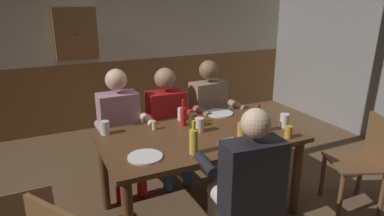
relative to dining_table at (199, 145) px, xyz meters
name	(u,v)px	position (x,y,z in m)	size (l,w,h in m)	color
ground_plane	(201,212)	(0.00, -0.04, -0.66)	(6.95, 6.95, 0.00)	brown
back_wall_upper	(116,1)	(0.00, 2.65, 1.18)	(5.80, 0.12, 1.69)	beige
back_wall_wainscot	(122,92)	(0.00, 2.65, -0.16)	(5.80, 0.12, 0.99)	brown
dining_table	(199,145)	(0.00, 0.00, 0.00)	(1.70, 0.98, 0.76)	brown
person_0	(121,125)	(-0.51, 0.72, 0.03)	(0.53, 0.51, 1.24)	#B78493
person_1	(168,119)	(0.00, 0.72, 0.01)	(0.55, 0.54, 1.20)	#AD1919
person_2	(211,111)	(0.51, 0.71, 0.02)	(0.55, 0.52, 1.24)	#997F60
person_3	(247,181)	(0.01, -0.71, 0.01)	(0.58, 0.55, 1.23)	black
chair_empty_near_right	(364,160)	(1.40, -0.58, -0.18)	(0.57, 0.57, 0.88)	brown
chair_empty_near_left	(8,207)	(-1.52, 0.00, -0.18)	(0.44, 0.44, 0.88)	brown
table_candle	(154,125)	(-0.31, 0.28, 0.14)	(0.04, 0.04, 0.08)	#F9E08C
condiment_caddy	(229,144)	(0.09, -0.33, 0.13)	(0.14, 0.10, 0.05)	#B2B7BC
plate_0	(145,157)	(-0.57, -0.23, 0.11)	(0.26, 0.26, 0.01)	white
plate_1	(219,113)	(0.43, 0.40, 0.11)	(0.27, 0.27, 0.01)	white
bottle_0	(258,121)	(0.48, -0.18, 0.21)	(0.07, 0.07, 0.26)	red
bottle_1	(194,141)	(-0.21, -0.32, 0.21)	(0.07, 0.07, 0.27)	gold
bottle_2	(183,116)	(-0.03, 0.27, 0.20)	(0.06, 0.06, 0.25)	red
pint_glass_0	(284,121)	(0.78, -0.18, 0.17)	(0.08, 0.08, 0.13)	white
pint_glass_1	(105,128)	(-0.73, 0.36, 0.16)	(0.08, 0.08, 0.12)	white
pint_glass_2	(199,125)	(0.03, 0.06, 0.17)	(0.08, 0.08, 0.13)	white
pint_glass_3	(288,132)	(0.64, -0.39, 0.15)	(0.06, 0.06, 0.10)	gold
pint_glass_4	(182,114)	(0.01, 0.41, 0.16)	(0.08, 0.08, 0.12)	white
pint_glass_5	(193,120)	(0.04, 0.19, 0.17)	(0.08, 0.08, 0.12)	#4C2D19
pint_glass_6	(242,130)	(0.30, -0.20, 0.17)	(0.08, 0.08, 0.12)	gold
wall_dart_cabinet	(76,34)	(-0.61, 2.52, 0.76)	(0.56, 0.15, 0.70)	brown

